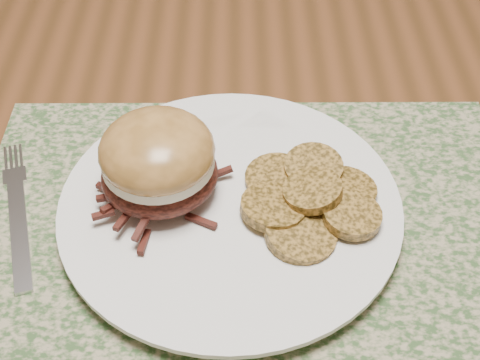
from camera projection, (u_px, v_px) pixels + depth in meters
name	position (u px, v px, depth m)	size (l,w,h in m)	color
dining_table	(426.00, 109.00, 0.77)	(1.50, 0.90, 0.75)	brown
placemat	(250.00, 236.00, 0.53)	(0.45, 0.33, 0.00)	#36552B
dinner_plate	(230.00, 208.00, 0.54)	(0.26, 0.26, 0.02)	white
pork_sandwich	(158.00, 161.00, 0.52)	(0.12, 0.11, 0.07)	black
roasted_potatoes	(309.00, 198.00, 0.53)	(0.12, 0.13, 0.03)	olive
fork	(18.00, 211.00, 0.55)	(0.06, 0.16, 0.00)	silver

